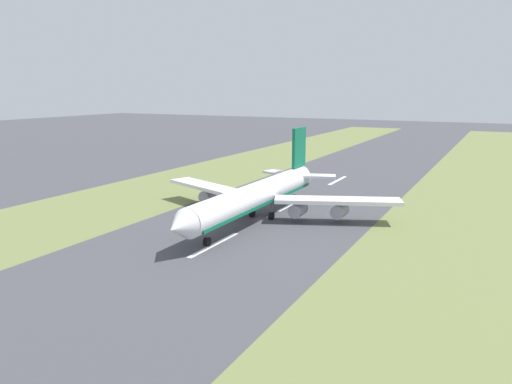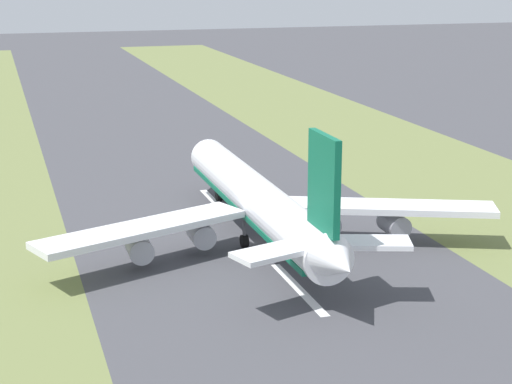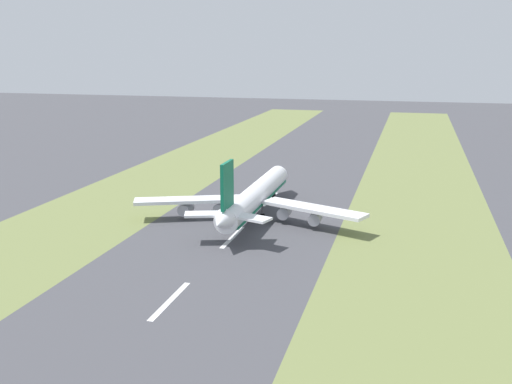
# 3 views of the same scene
# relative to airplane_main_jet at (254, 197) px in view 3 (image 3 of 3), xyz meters

# --- Properties ---
(ground_plane) EXTENTS (800.00, 800.00, 0.00)m
(ground_plane) POSITION_rel_airplane_main_jet_xyz_m (-0.75, 0.45, -6.02)
(ground_plane) COLOR #424247
(grass_median_west) EXTENTS (40.00, 600.00, 0.01)m
(grass_median_west) POSITION_rel_airplane_main_jet_xyz_m (-45.75, 0.45, -6.02)
(grass_median_west) COLOR olive
(grass_median_west) RESTS_ON ground
(grass_median_east) EXTENTS (40.00, 600.00, 0.01)m
(grass_median_east) POSITION_rel_airplane_main_jet_xyz_m (44.25, 0.45, -6.02)
(grass_median_east) COLOR olive
(grass_median_east) RESTS_ON ground
(centreline_dash_near) EXTENTS (1.20, 18.00, 0.01)m
(centreline_dash_near) POSITION_rel_airplane_main_jet_xyz_m (-0.75, -58.09, -6.01)
(centreline_dash_near) COLOR silver
(centreline_dash_near) RESTS_ON ground
(centreline_dash_mid) EXTENTS (1.20, 18.00, 0.01)m
(centreline_dash_mid) POSITION_rel_airplane_main_jet_xyz_m (-0.75, -18.09, -6.01)
(centreline_dash_mid) COLOR silver
(centreline_dash_mid) RESTS_ON ground
(centreline_dash_far) EXTENTS (1.20, 18.00, 0.01)m
(centreline_dash_far) POSITION_rel_airplane_main_jet_xyz_m (-0.75, 21.91, -6.01)
(centreline_dash_far) COLOR silver
(centreline_dash_far) RESTS_ON ground
(airplane_main_jet) EXTENTS (64.14, 67.02, 20.20)m
(airplane_main_jet) POSITION_rel_airplane_main_jet_xyz_m (0.00, 0.00, 0.00)
(airplane_main_jet) COLOR white
(airplane_main_jet) RESTS_ON ground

